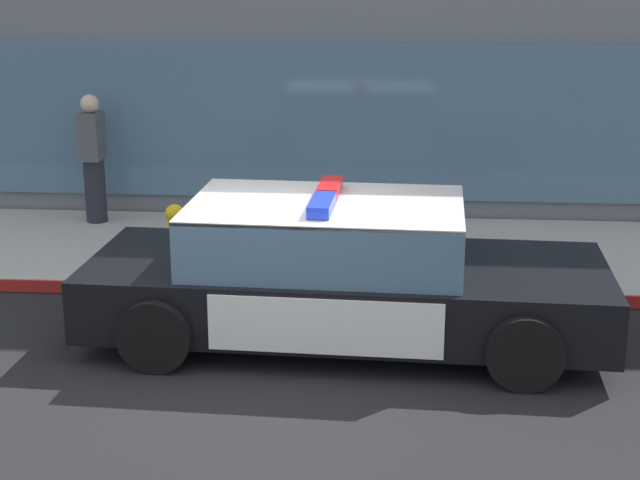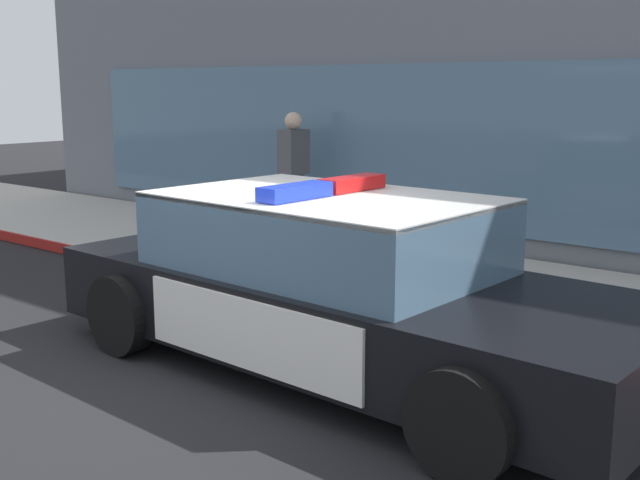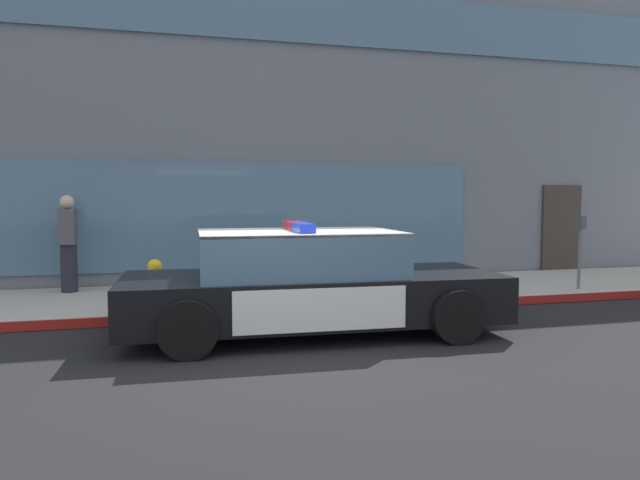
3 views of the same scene
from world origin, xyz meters
The scene contains 8 objects.
ground centered at (0.00, 0.00, 0.00)m, with size 48.00×48.00×0.00m, color black.
sidewalk centered at (0.00, 3.30, 0.07)m, with size 48.00×2.97×0.15m, color #B2ADA3.
curb_red_paint centered at (0.00, 1.80, 0.08)m, with size 28.80×0.04×0.14m, color maroon.
storefront_building centered at (1.44, 8.97, 3.78)m, with size 21.21×8.35×7.56m.
police_cruiser centered at (0.78, 0.72, 0.68)m, with size 5.03×2.26×1.49m.
fire_hydrant centered at (-1.21, 2.45, 0.50)m, with size 0.34×0.39×0.73m.
pedestrian_on_sidewalk centered at (-2.71, 4.25, 1.01)m, with size 0.28×0.40×1.71m.
parking_meter centered at (6.24, 2.23, 1.08)m, with size 0.12×0.18×1.34m.
Camera 3 is at (-1.05, -6.77, 1.82)m, focal length 32.74 mm.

